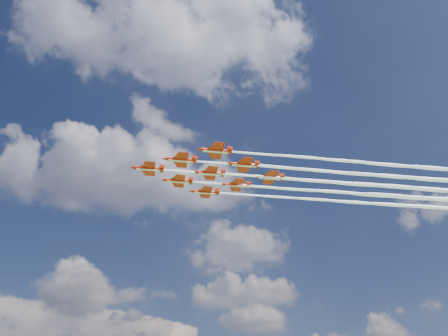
# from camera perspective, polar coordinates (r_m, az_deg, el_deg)

# --- Properties ---
(jet_lead) EXTENTS (125.13, 11.64, 2.96)m
(jet_lead) POSITION_cam_1_polar(r_m,az_deg,el_deg) (161.14, 11.41, -1.61)
(jet_lead) COLOR red
(jet_row2_port) EXTENTS (125.13, 11.64, 2.96)m
(jet_row2_port) POSITION_cam_1_polar(r_m,az_deg,el_deg) (158.90, 15.92, -0.58)
(jet_row2_port) COLOR red
(jet_row2_starb) EXTENTS (125.13, 11.64, 2.96)m
(jet_row2_starb) POSITION_cam_1_polar(r_m,az_deg,el_deg) (171.08, 14.00, -3.02)
(jet_row2_starb) COLOR red
(jet_row3_port) EXTENTS (125.13, 11.64, 2.96)m
(jet_row3_port) POSITION_cam_1_polar(r_m,az_deg,el_deg) (157.72, 20.53, 0.47)
(jet_row3_port) COLOR red
(jet_row3_centre) EXTENTS (125.13, 11.64, 2.96)m
(jet_row3_centre) POSITION_cam_1_polar(r_m,az_deg,el_deg) (169.31, 18.28, -2.07)
(jet_row3_centre) COLOR red
(jet_row3_starb) EXTENTS (125.13, 11.64, 2.96)m
(jet_row3_starb) POSITION_cam_1_polar(r_m,az_deg,el_deg) (181.42, 16.31, -4.27)
(jet_row3_starb) COLOR red
(jet_row4_port) EXTENTS (125.13, 11.64, 2.96)m
(jet_row4_port) POSITION_cam_1_polar(r_m,az_deg,el_deg) (168.55, 22.61, -1.09)
(jet_row4_port) COLOR red
(jet_row4_starb) EXTENTS (125.13, 11.64, 2.96)m
(jet_row4_starb) POSITION_cam_1_polar(r_m,az_deg,el_deg) (180.08, 20.36, -3.38)
(jet_row4_starb) COLOR red
(jet_tail) EXTENTS (125.13, 11.64, 2.96)m
(jet_tail) POSITION_cam_1_polar(r_m,az_deg,el_deg) (179.69, 24.44, -2.46)
(jet_tail) COLOR red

